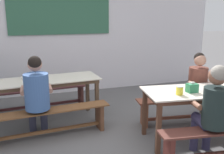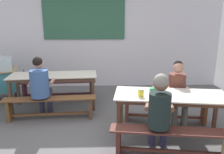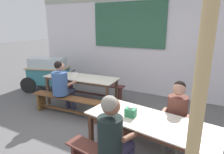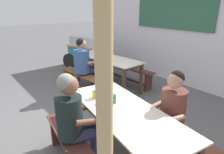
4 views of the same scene
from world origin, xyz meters
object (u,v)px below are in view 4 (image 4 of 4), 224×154
object	(u,v)px
bench_far_front	(87,82)
food_cart	(88,50)
tissue_box	(109,98)
wooden_support_post	(104,113)
dining_table_far	(107,61)
person_near_front	(75,116)
person_right_near_table	(169,112)
person_left_back_turned	(84,62)
soup_bowl	(103,54)
condiment_jar	(96,93)
bench_far_back	(124,71)
dining_table_near	(125,116)
bench_near_back	(160,129)

from	to	relation	value
bench_far_front	food_cart	bearing A→B (deg)	147.35
tissue_box	wooden_support_post	distance (m)	1.21
dining_table_far	person_near_front	bearing A→B (deg)	-44.82
person_near_front	person_right_near_table	size ratio (longest dim) A/B	1.04
person_left_back_turned	soup_bowl	size ratio (longest dim) A/B	7.14
food_cart	soup_bowl	world-z (taller)	food_cart
condiment_jar	bench_far_front	bearing A→B (deg)	152.74
bench_far_front	person_near_front	bearing A→B (deg)	-34.62
dining_table_far	person_left_back_turned	bearing A→B (deg)	-102.92
dining_table_far	person_left_back_turned	size ratio (longest dim) A/B	1.51
food_cart	bench_far_back	bearing A→B (deg)	4.80
condiment_jar	person_right_near_table	bearing A→B (deg)	36.57
tissue_box	wooden_support_post	size ratio (longest dim) A/B	0.06
bench_far_back	person_left_back_turned	size ratio (longest dim) A/B	1.48
soup_bowl	food_cart	bearing A→B (deg)	164.17
bench_far_front	person_left_back_turned	bearing A→B (deg)	165.28
dining_table_near	person_left_back_turned	size ratio (longest dim) A/B	1.50
bench_near_back	wooden_support_post	world-z (taller)	wooden_support_post
dining_table_near	person_right_near_table	size ratio (longest dim) A/B	1.57
bench_near_back	person_near_front	world-z (taller)	person_near_front
bench_far_front	tissue_box	xyz separation A→B (m)	(1.90, -0.81, 0.54)
bench_far_back	wooden_support_post	xyz separation A→B (m)	(2.87, -2.75, 0.97)
bench_near_back	condiment_jar	world-z (taller)	condiment_jar
person_right_near_table	soup_bowl	xyz separation A→B (m)	(-2.75, 0.97, 0.11)
dining_table_far	wooden_support_post	size ratio (longest dim) A/B	0.77
soup_bowl	wooden_support_post	size ratio (longest dim) A/B	0.07
dining_table_near	wooden_support_post	size ratio (longest dim) A/B	0.76
person_right_near_table	tissue_box	bearing A→B (deg)	-135.86
condiment_jar	soup_bowl	size ratio (longest dim) A/B	0.69
bench_near_back	dining_table_far	bearing A→B (deg)	161.14
bench_far_front	soup_bowl	size ratio (longest dim) A/B	10.30
tissue_box	condiment_jar	xyz separation A→B (m)	(-0.23, -0.05, -0.00)
person_near_front	tissue_box	xyz separation A→B (m)	(0.03, 0.48, 0.11)
person_right_near_table	wooden_support_post	size ratio (longest dim) A/B	0.48
bench_far_back	person_left_back_turned	xyz separation A→B (m)	(-0.09, -1.17, 0.43)
dining_table_near	bench_near_back	world-z (taller)	dining_table_near
food_cart	person_right_near_table	bearing A→B (deg)	-18.21
person_near_front	person_right_near_table	world-z (taller)	person_near_front
dining_table_near	bench_far_front	xyz separation A→B (m)	(-2.18, 0.78, -0.40)
tissue_box	soup_bowl	world-z (taller)	tissue_box
food_cart	person_near_front	size ratio (longest dim) A/B	1.34
food_cart	condiment_jar	bearing A→B (deg)	-30.04
person_right_near_table	wooden_support_post	xyz separation A→B (m)	(0.34, -1.25, 0.57)
person_right_near_table	dining_table_far	bearing A→B (deg)	160.38
person_near_front	condiment_jar	distance (m)	0.49
condiment_jar	person_near_front	bearing A→B (deg)	-64.83
person_left_back_turned	dining_table_near	bearing A→B (deg)	-19.40
person_left_back_turned	person_near_front	xyz separation A→B (m)	(2.04, -1.34, 0.00)
person_right_near_table	bench_far_front	bearing A→B (deg)	173.50
bench_near_back	bench_far_front	bearing A→B (deg)	175.48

